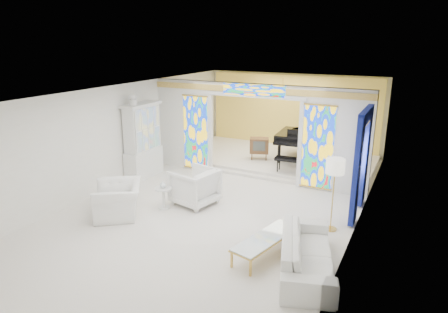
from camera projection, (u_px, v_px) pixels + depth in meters
The scene contains 24 objects.
floor at pixel (225, 200), 11.06m from camera, with size 12.00×12.00×0.00m, color silver.
ceiling at pixel (225, 91), 10.20m from camera, with size 7.00×12.00×0.02m, color white.
wall_back at pixel (293, 112), 15.77m from camera, with size 7.00×0.02×3.00m, color white.
wall_front at pixel (30, 250), 5.49m from camera, with size 7.00×0.02×3.00m, color white.
wall_left at pixel (122, 134), 12.14m from camera, with size 0.02×12.00×3.00m, color white.
wall_right at pixel (362, 166), 9.12m from camera, with size 0.02×12.00×3.00m, color white.
partition_wall at pixel (254, 128), 12.29m from camera, with size 7.00×0.22×3.00m.
stained_glass_left at pixel (196, 133), 13.18m from camera, with size 0.90×0.04×2.40m, color gold.
stained_glass_right at pixel (318, 147), 11.43m from camera, with size 0.90×0.04×2.40m, color gold.
stained_glass_transom at pixel (254, 90), 11.87m from camera, with size 2.00×0.04×0.34m, color gold.
alcove_platform at pixel (275, 159), 14.54m from camera, with size 6.80×3.80×0.18m, color silver.
gold_curtain_back at pixel (292, 112), 15.66m from camera, with size 6.70×0.10×2.90m, color #D8C24B.
chandelier at pixel (283, 91), 13.67m from camera, with size 0.48×0.48×0.30m, color gold.
blue_drapes at pixel (362, 154), 9.74m from camera, with size 0.14×1.85×2.65m.
china_cabinet at pixel (143, 141), 12.62m from camera, with size 0.56×1.46×2.72m.
armchair_left at pixel (118, 200), 10.00m from camera, with size 1.27×1.11×0.83m, color white.
armchair_right at pixel (195, 187), 10.67m from camera, with size 1.05×1.08×0.98m, color silver.
sofa at pixel (307, 253), 7.64m from camera, with size 2.46×0.96×0.72m, color white.
side_table at pixel (163, 195), 10.42m from camera, with size 0.56×0.56×0.57m.
vase at pixel (163, 184), 10.34m from camera, with size 0.18×0.18×0.19m, color silver.
coffee_table at pixel (266, 238), 8.17m from camera, with size 0.97×1.88×0.40m.
floor_lamp at pixel (335, 170), 8.93m from camera, with size 0.50×0.50×1.73m.
grand_piano at pixel (306, 137), 14.02m from camera, with size 1.94×3.03×1.18m.
tv_console at pixel (259, 146), 14.04m from camera, with size 0.77×0.65×0.76m.
Camera 1 is at (4.59, -9.17, 4.31)m, focal length 32.00 mm.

